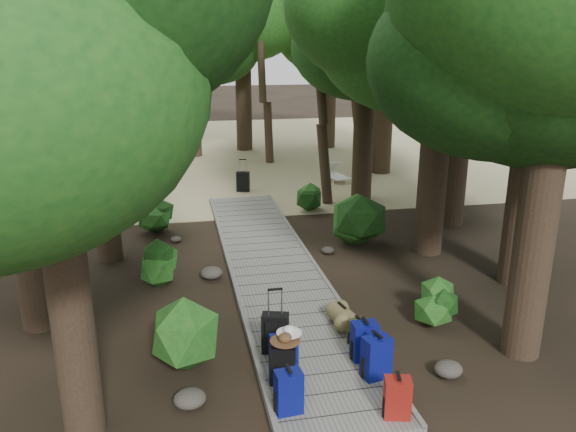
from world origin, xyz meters
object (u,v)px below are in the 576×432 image
object	(u,v)px
backpack_right_c	(365,339)
duffel_right_khaki	(342,315)
backpack_left_b	(283,362)
suitcase_on_boardwalk	(275,333)
backpack_right_b	(376,355)
backpack_right_d	(359,331)
backpack_right_a	(397,396)
sun_lounger	(336,173)
backpack_left_a	(289,390)
lone_suitcase_on_sand	(243,182)
kayak	(126,177)
backpack_left_c	(284,354)

from	to	relation	value
backpack_right_c	duffel_right_khaki	size ratio (longest dim) A/B	1.27
backpack_left_b	suitcase_on_boardwalk	xyz separation A→B (m)	(0.05, 0.88, -0.01)
backpack_right_b	backpack_right_d	world-z (taller)	backpack_right_b
backpack_right_a	sun_lounger	distance (m)	14.02
backpack_left_a	backpack_right_a	xyz separation A→B (m)	(1.41, -0.40, -0.02)
backpack_right_d	lone_suitcase_on_sand	world-z (taller)	lone_suitcase_on_sand
backpack_left_b	suitcase_on_boardwalk	bearing A→B (deg)	102.73
backpack_left_a	suitcase_on_boardwalk	xyz separation A→B (m)	(0.11, 1.58, -0.01)
backpack_left_a	backpack_right_a	size ratio (longest dim) A/B	1.08
sun_lounger	backpack_right_c	bearing A→B (deg)	-116.41
backpack_left_a	backpack_left_b	size ratio (longest dim) A/B	1.00
backpack_right_c	duffel_right_khaki	distance (m)	1.17
backpack_right_d	kayak	size ratio (longest dim) A/B	0.15
backpack_left_a	backpack_right_a	bearing A→B (deg)	-21.00
backpack_right_a	kayak	size ratio (longest dim) A/B	0.20
backpack_left_b	kayak	xyz separation A→B (m)	(-3.18, 14.12, -0.28)
backpack_left_b	backpack_right_b	xyz separation A→B (m)	(1.40, -0.14, 0.02)
backpack_left_a	kayak	bearing A→B (deg)	96.58
backpack_left_b	backpack_left_c	distance (m)	0.19
duffel_right_khaki	backpack_left_c	bearing A→B (deg)	-144.98
backpack_right_c	kayak	xyz separation A→B (m)	(-4.58, 13.73, -0.28)
lone_suitcase_on_sand	kayak	xyz separation A→B (m)	(-4.09, 2.36, -0.18)
backpack_left_b	backpack_left_c	size ratio (longest dim) A/B	0.94
backpack_right_c	kayak	size ratio (longest dim) A/B	0.21
suitcase_on_boardwalk	kayak	distance (m)	13.63
backpack_left_b	kayak	world-z (taller)	backpack_left_b
backpack_left_a	backpack_right_b	bearing A→B (deg)	15.59
duffel_right_khaki	lone_suitcase_on_sand	world-z (taller)	lone_suitcase_on_sand
backpack_left_a	backpack_right_b	world-z (taller)	backpack_right_b
backpack_left_a	backpack_right_d	size ratio (longest dim) A/B	1.41
backpack_right_b	backpack_right_d	xyz separation A→B (m)	(0.06, 0.99, -0.12)
lone_suitcase_on_sand	kayak	size ratio (longest dim) A/B	0.21
backpack_left_b	backpack_left_c	bearing A→B (deg)	92.12
lone_suitcase_on_sand	backpack_right_b	bearing A→B (deg)	-70.00
backpack_right_c	duffel_right_khaki	bearing A→B (deg)	91.15
backpack_left_b	lone_suitcase_on_sand	size ratio (longest dim) A/B	1.00
duffel_right_khaki	sun_lounger	distance (m)	11.46
backpack_left_b	backpack_right_b	size ratio (longest dim) A/B	0.94
duffel_right_khaki	backpack_right_a	bearing A→B (deg)	-101.06
backpack_right_c	lone_suitcase_on_sand	distance (m)	11.38
backpack_right_a	kayak	bearing A→B (deg)	120.67
kayak	backpack_left_c	bearing A→B (deg)	-95.76
backpack_right_d	duffel_right_khaki	xyz separation A→B (m)	(-0.08, 0.69, -0.06)
backpack_left_a	backpack_right_a	world-z (taller)	backpack_left_a
backpack_right_d	kayak	distance (m)	14.06
backpack_right_a	backpack_right_d	world-z (taller)	backpack_right_a
backpack_left_b	backpack_right_d	xyz separation A→B (m)	(1.46, 0.85, -0.10)
backpack_right_b	kayak	size ratio (longest dim) A/B	0.23
backpack_right_b	backpack_right_a	bearing A→B (deg)	-105.09
backpack_right_a	backpack_right_b	world-z (taller)	backpack_right_b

